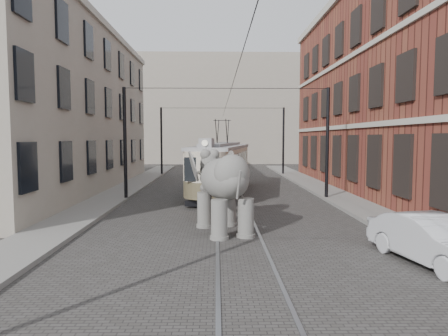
{
  "coord_description": "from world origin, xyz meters",
  "views": [
    {
      "loc": [
        -0.75,
        -15.19,
        3.35
      ],
      "look_at": [
        -0.44,
        1.12,
        2.1
      ],
      "focal_mm": 31.85,
      "sensor_mm": 36.0,
      "label": 1
    }
  ],
  "objects": [
    {
      "name": "ground",
      "position": [
        0.0,
        0.0,
        0.0
      ],
      "size": [
        120.0,
        120.0,
        0.0
      ],
      "primitive_type": "plane",
      "color": "#3E3B39"
    },
    {
      "name": "brick_building",
      "position": [
        11.0,
        9.0,
        6.0
      ],
      "size": [
        8.0,
        26.0,
        12.0
      ],
      "primitive_type": "cube",
      "color": "maroon",
      "rests_on": "ground"
    },
    {
      "name": "elephant",
      "position": [
        -0.48,
        -1.26,
        1.47
      ],
      "size": [
        3.9,
        5.34,
        2.93
      ],
      "primitive_type": null,
      "rotation": [
        0.0,
        0.0,
        0.29
      ],
      "color": "slate",
      "rests_on": "ground"
    },
    {
      "name": "sidewalk_right",
      "position": [
        6.0,
        0.0,
        0.07
      ],
      "size": [
        2.0,
        60.0,
        0.15
      ],
      "primitive_type": "cube",
      "color": "slate",
      "rests_on": "ground"
    },
    {
      "name": "tram",
      "position": [
        -0.4,
        8.81,
        2.21
      ],
      "size": [
        4.13,
        11.38,
        4.43
      ],
      "primitive_type": null,
      "rotation": [
        0.0,
        0.0,
        -0.17
      ],
      "color": "beige",
      "rests_on": "ground"
    },
    {
      "name": "sidewalk_left",
      "position": [
        -6.5,
        0.0,
        0.07
      ],
      "size": [
        2.0,
        60.0,
        0.15
      ],
      "primitive_type": "cube",
      "color": "slate",
      "rests_on": "ground"
    },
    {
      "name": "catenary",
      "position": [
        -0.2,
        5.0,
        3.0
      ],
      "size": [
        11.0,
        30.2,
        6.0
      ],
      "primitive_type": null,
      "color": "black",
      "rests_on": "ground"
    },
    {
      "name": "distant_block",
      "position": [
        0.0,
        40.0,
        7.0
      ],
      "size": [
        28.0,
        10.0,
        14.0
      ],
      "primitive_type": "cube",
      "color": "gray",
      "rests_on": "ground"
    },
    {
      "name": "stucco_building",
      "position": [
        -11.0,
        10.0,
        5.0
      ],
      "size": [
        7.0,
        24.0,
        10.0
      ],
      "primitive_type": "cube",
      "color": "gray",
      "rests_on": "ground"
    },
    {
      "name": "tram_rails",
      "position": [
        0.0,
        0.0,
        0.01
      ],
      "size": [
        1.54,
        80.0,
        0.02
      ],
      "primitive_type": null,
      "color": "slate",
      "rests_on": "ground"
    },
    {
      "name": "parked_car",
      "position": [
        4.96,
        -4.99,
        0.65
      ],
      "size": [
        2.19,
        4.15,
        1.3
      ],
      "primitive_type": "imported",
      "rotation": [
        0.0,
        0.0,
        0.21
      ],
      "color": "#B8B8BD",
      "rests_on": "ground"
    }
  ]
}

